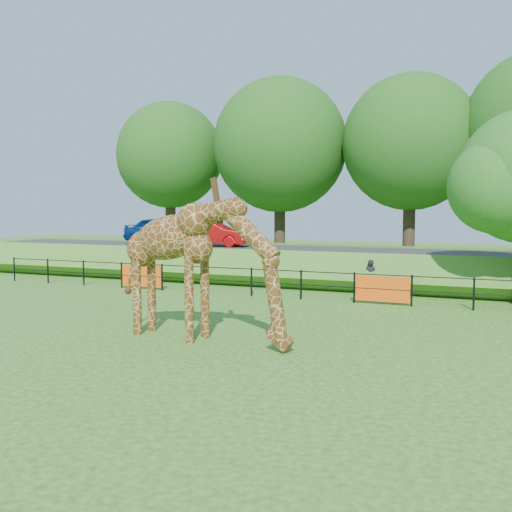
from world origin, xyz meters
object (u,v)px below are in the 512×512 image
(car_red, at_px, (213,234))
(visitor, at_px, (370,277))
(giraffe, at_px, (202,270))
(car_blue, at_px, (163,231))

(car_red, height_order, visitor, car_red)
(visitor, bearing_deg, car_red, -18.81)
(giraffe, bearing_deg, car_red, 124.10)
(visitor, bearing_deg, car_blue, -14.00)
(giraffe, relative_size, visitor, 3.68)
(giraffe, height_order, visitor, giraffe)
(giraffe, distance_m, car_red, 15.00)
(car_blue, xyz_separation_m, car_red, (3.20, -0.29, -0.12))
(car_red, bearing_deg, giraffe, -159.98)
(car_blue, bearing_deg, visitor, -108.09)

